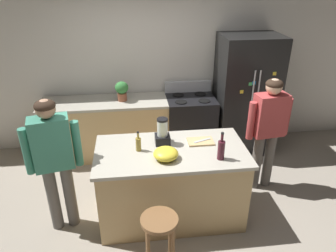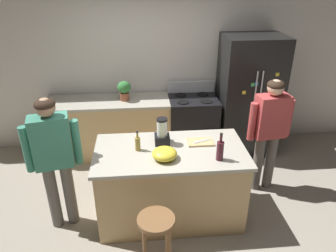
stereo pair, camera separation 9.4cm
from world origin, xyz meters
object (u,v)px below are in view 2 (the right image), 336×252
Objects in this scene: stove_range at (192,124)px; blender_appliance at (162,133)px; refrigerator at (248,96)px; potted_plant at (124,89)px; kitchen_island at (170,183)px; person_by_island_left at (54,153)px; bottle_wine at (220,150)px; person_by_sink_right at (270,126)px; cutting_board at (200,142)px; mixing_bowl at (165,154)px; bar_stool at (156,230)px; chef_knife at (202,141)px; bottle_vinegar at (138,143)px.

blender_appliance is at bearing -113.36° from stove_range.
refrigerator is 6.24× the size of potted_plant.
stove_range is at bearing 71.62° from kitchen_island.
person_by_island_left reaches higher than stove_range.
refrigerator is 0.99m from stove_range.
person_by_sink_right is at bearing 39.91° from bottle_wine.
person_by_island_left is at bearing -174.15° from cutting_board.
potted_plant is (-1.93, 0.05, 0.16)m from refrigerator.
bottle_wine reaches higher than stove_range.
person_by_island_left is at bearing 173.17° from bottle_wine.
cutting_board is (-0.14, -1.39, 0.46)m from stove_range.
person_by_sink_right is at bearing 23.59° from mixing_bowl.
potted_plant is at bearing 109.62° from kitchen_island.
cutting_board is at bearing -4.28° from blender_appliance.
kitchen_island is at bearing 74.77° from bar_stool.
kitchen_island is at bearing 65.21° from mixing_bowl.
blender_appliance is (-0.59, -1.36, 0.58)m from stove_range.
potted_plant is at bearing 120.35° from bottle_wine.
person_by_island_left is at bearing 164.87° from chef_knife.
cutting_board is at bearing 20.10° from kitchen_island.
stove_range is at bearing 66.64° from blender_appliance.
refrigerator reaches higher than cutting_board.
bar_stool is at bearing -144.15° from chef_knife.
person_by_island_left is 1.20m from blender_appliance.
potted_plant is 1.70m from cutting_board.
bar_stool is (-1.59, -2.27, -0.43)m from refrigerator.
mixing_bowl is at bearing 172.89° from bottle_wine.
potted_plant is at bearing 102.52° from chef_knife.
bottle_vinegar is 0.73m from cutting_board.
stove_range is 1.81m from bottle_vinegar.
bottle_vinegar is at bearing 174.84° from kitchen_island.
bar_stool is at bearing -105.23° from kitchen_island.
bottle_vinegar is (0.19, -1.52, -0.09)m from potted_plant.
person_by_sink_right reaches higher than potted_plant.
bottle_vinegar is at bearing -166.48° from person_by_sink_right.
person_by_sink_right is 0.99m from cutting_board.
blender_appliance reaches higher than mixing_bowl.
chef_knife is at bearing -126.09° from refrigerator.
kitchen_island is at bearing 1.52° from person_by_island_left.
bottle_vinegar is at bearing 100.63° from bar_stool.
cutting_board is (0.44, -0.03, -0.12)m from blender_appliance.
chef_knife reaches higher than bar_stool.
stove_range is 1.23m from potted_plant.
person_by_island_left is (-1.26, -0.03, 0.50)m from kitchen_island.
bottle_vinegar is 0.35m from mixing_bowl.
cutting_board is at bearing 57.65° from bar_stool.
potted_plant is 1.12× the size of mixing_bowl.
chef_knife is (0.02, 0.00, 0.01)m from cutting_board.
kitchen_island is 1.09× the size of person_by_sink_right.
bar_stool is 0.78m from mixing_bowl.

